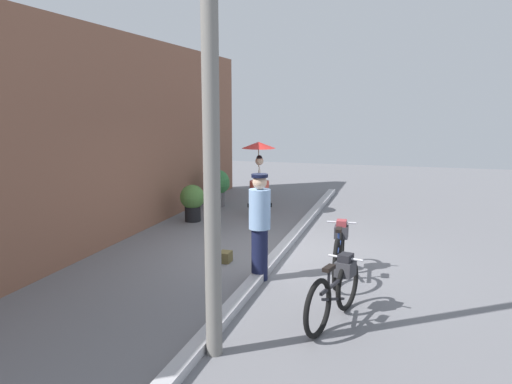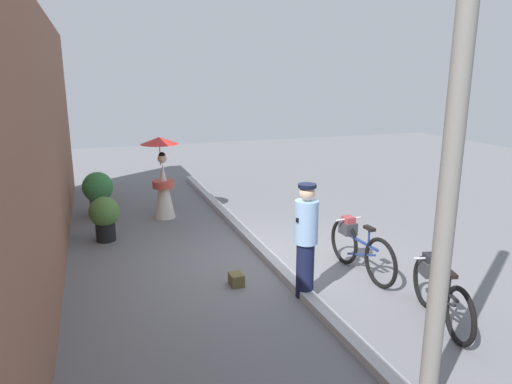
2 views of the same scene
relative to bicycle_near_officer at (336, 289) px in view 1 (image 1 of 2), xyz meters
name	(u,v)px [view 1 (image 1 of 2)]	position (x,y,z in m)	size (l,w,h in m)	color
ground_plane	(280,255)	(2.58, 1.37, -0.42)	(30.00, 30.00, 0.00)	slate
building_wall	(106,138)	(2.58, 4.91, 1.68)	(14.00, 0.40, 4.20)	brown
sidewalk_curb	(280,252)	(2.58, 1.37, -0.36)	(14.00, 0.20, 0.12)	#B2B2B7
bicycle_near_officer	(336,289)	(0.00, 0.00, 0.00)	(1.64, 0.58, 0.81)	black
bicycle_far_side	(339,250)	(1.69, 0.17, 0.03)	(1.79, 0.48, 0.87)	black
person_officer	(260,224)	(1.21, 1.36, 0.49)	(0.34, 0.37, 1.69)	#141938
person_with_parasol	(259,178)	(5.85, 2.71, 0.53)	(0.84, 0.84, 1.84)	silver
potted_plant_by_door	(218,185)	(6.55, 4.08, 0.17)	(0.71, 0.69, 1.02)	#59595B
potted_plant_small	(193,200)	(4.69, 4.01, 0.09)	(0.60, 0.59, 0.88)	black
backpack_on_pavement	(225,257)	(1.90, 2.19, -0.32)	(0.26, 0.20, 0.19)	brown
utility_pole	(211,138)	(-1.27, 1.17, 1.98)	(0.18, 0.18, 4.80)	slate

